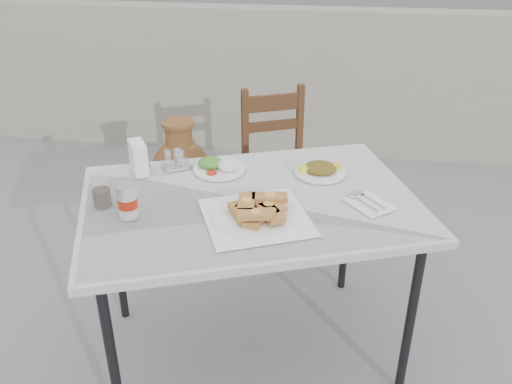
# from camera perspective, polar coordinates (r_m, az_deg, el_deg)

# --- Properties ---
(ground) EXTENTS (80.00, 80.00, 0.00)m
(ground) POSITION_cam_1_polar(r_m,az_deg,el_deg) (2.75, 1.40, -16.33)
(ground) COLOR slate
(ground) RESTS_ON ground
(cafe_table) EXTENTS (1.62, 1.35, 0.84)m
(cafe_table) POSITION_cam_1_polar(r_m,az_deg,el_deg) (2.28, -0.63, -1.99)
(cafe_table) COLOR black
(cafe_table) RESTS_ON ground
(pide_plate) EXTENTS (0.52, 0.52, 0.08)m
(pide_plate) POSITION_cam_1_polar(r_m,az_deg,el_deg) (2.10, 0.02, -1.86)
(pide_plate) COLOR white
(pide_plate) RESTS_ON cafe_table
(salad_rice_plate) EXTENTS (0.24, 0.24, 0.06)m
(salad_rice_plate) POSITION_cam_1_polar(r_m,az_deg,el_deg) (2.49, -3.95, 2.75)
(salad_rice_plate) COLOR white
(salad_rice_plate) RESTS_ON cafe_table
(salad_chopped_plate) EXTENTS (0.23, 0.23, 0.05)m
(salad_chopped_plate) POSITION_cam_1_polar(r_m,az_deg,el_deg) (2.48, 6.77, 2.38)
(salad_chopped_plate) COLOR white
(salad_chopped_plate) RESTS_ON cafe_table
(soda_can) EXTENTS (0.08, 0.08, 0.14)m
(soda_can) POSITION_cam_1_polar(r_m,az_deg,el_deg) (2.15, -13.36, -0.95)
(soda_can) COLOR silver
(soda_can) RESTS_ON cafe_table
(cola_glass) EXTENTS (0.08, 0.08, 0.12)m
(cola_glass) POSITION_cam_1_polar(r_m,az_deg,el_deg) (2.27, -15.97, -0.19)
(cola_glass) COLOR white
(cola_glass) RESTS_ON cafe_table
(napkin_holder) EXTENTS (0.12, 0.14, 0.15)m
(napkin_holder) POSITION_cam_1_polar(r_m,az_deg,el_deg) (2.50, -12.27, 3.56)
(napkin_holder) COLOR white
(napkin_holder) RESTS_ON cafe_table
(condiment_caddy) EXTENTS (0.16, 0.15, 0.09)m
(condiment_caddy) POSITION_cam_1_polar(r_m,az_deg,el_deg) (2.54, -8.41, 3.24)
(condiment_caddy) COLOR silver
(condiment_caddy) RESTS_ON cafe_table
(cutlery_napkin) EXTENTS (0.23, 0.24, 0.01)m
(cutlery_napkin) POSITION_cam_1_polar(r_m,az_deg,el_deg) (2.27, 11.57, -1.06)
(cutlery_napkin) COLOR white
(cutlery_napkin) RESTS_ON cafe_table
(chair) EXTENTS (0.55, 0.55, 0.95)m
(chair) POSITION_cam_1_polar(r_m,az_deg,el_deg) (3.38, 2.39, 2.90)
(chair) COLOR #361B0E
(chair) RESTS_ON ground
(terracotta_urn) EXTENTS (0.41, 0.41, 0.71)m
(terracotta_urn) POSITION_cam_1_polar(r_m,az_deg,el_deg) (3.62, -7.84, 1.69)
(terracotta_urn) COLOR brown
(terracotta_urn) RESTS_ON ground
(back_wall) EXTENTS (6.00, 0.25, 1.20)m
(back_wall) POSITION_cam_1_polar(r_m,az_deg,el_deg) (4.65, 5.23, 11.41)
(back_wall) COLOR gray
(back_wall) RESTS_ON ground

